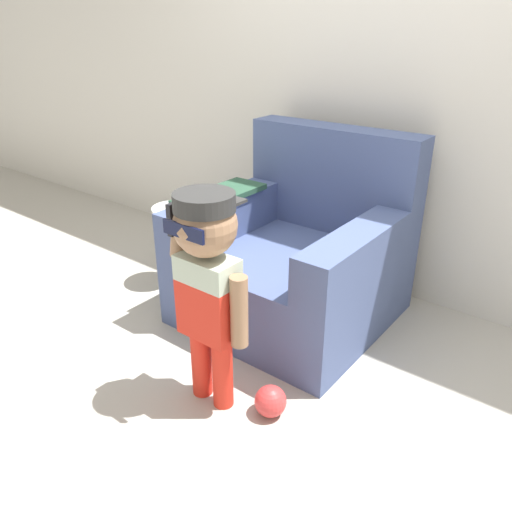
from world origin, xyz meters
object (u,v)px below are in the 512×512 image
Objects in this scene: side_table at (177,238)px; person_child at (208,270)px; armchair at (297,257)px; toy_ball at (271,401)px.

person_child is at bearing -36.90° from side_table.
armchair is 7.63× the size of toy_ball.
person_child reaches higher than side_table.
person_child reaches higher than toy_ball.
person_child is 0.62m from toy_ball.
armchair is 0.79m from side_table.
person_child is at bearing -81.03° from armchair.
side_table is at bearing 152.46° from toy_ball.
armchair is 0.91m from toy_ball.
armchair reaches higher than toy_ball.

